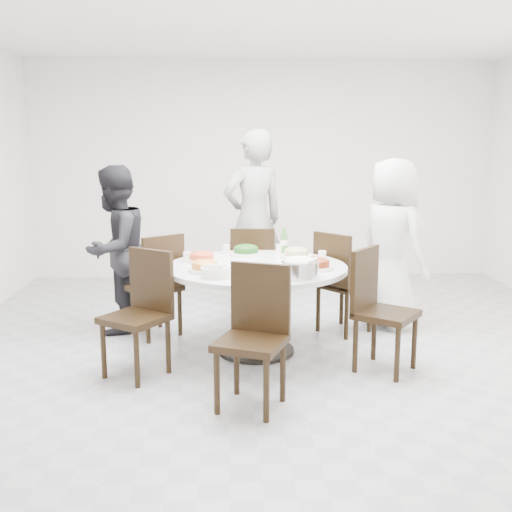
{
  "coord_description": "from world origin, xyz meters",
  "views": [
    {
      "loc": [
        -0.52,
        -4.85,
        1.73
      ],
      "look_at": [
        -0.26,
        0.04,
        0.82
      ],
      "focal_mm": 42.0,
      "sensor_mm": 36.0,
      "label": 1
    }
  ],
  "objects_px": {
    "chair_nw": "(153,285)",
    "soup_bowl": "(216,272)",
    "diner_left": "(115,250)",
    "rice_bowl": "(300,270)",
    "chair_n": "(253,274)",
    "diner_right": "(392,244)",
    "chair_sw": "(135,315)",
    "chair_se": "(386,311)",
    "diner_middle": "(254,220)",
    "dining_table": "(256,309)",
    "beverage_bottle": "(284,241)",
    "chair_s": "(251,339)",
    "chair_ne": "(345,282)"
  },
  "relations": [
    {
      "from": "chair_se",
      "to": "diner_left",
      "type": "relative_size",
      "value": 0.61
    },
    {
      "from": "chair_n",
      "to": "diner_right",
      "type": "xyz_separation_m",
      "value": [
        1.3,
        -0.28,
        0.33
      ]
    },
    {
      "from": "diner_middle",
      "to": "beverage_bottle",
      "type": "relative_size",
      "value": 8.22
    },
    {
      "from": "chair_ne",
      "to": "chair_n",
      "type": "distance_m",
      "value": 0.93
    },
    {
      "from": "dining_table",
      "to": "diner_right",
      "type": "relative_size",
      "value": 0.93
    },
    {
      "from": "dining_table",
      "to": "rice_bowl",
      "type": "distance_m",
      "value": 0.72
    },
    {
      "from": "diner_left",
      "to": "diner_right",
      "type": "bearing_deg",
      "value": 113.72
    },
    {
      "from": "chair_nw",
      "to": "soup_bowl",
      "type": "bearing_deg",
      "value": 83.92
    },
    {
      "from": "diner_left",
      "to": "rice_bowl",
      "type": "xyz_separation_m",
      "value": [
        1.57,
        -1.15,
        0.03
      ]
    },
    {
      "from": "rice_bowl",
      "to": "diner_middle",
      "type": "bearing_deg",
      "value": 97.44
    },
    {
      "from": "chair_s",
      "to": "rice_bowl",
      "type": "distance_m",
      "value": 0.8
    },
    {
      "from": "chair_s",
      "to": "soup_bowl",
      "type": "height_order",
      "value": "chair_s"
    },
    {
      "from": "dining_table",
      "to": "diner_right",
      "type": "height_order",
      "value": "diner_right"
    },
    {
      "from": "chair_sw",
      "to": "chair_se",
      "type": "xyz_separation_m",
      "value": [
        1.91,
        0.01,
        0.0
      ]
    },
    {
      "from": "chair_n",
      "to": "diner_left",
      "type": "relative_size",
      "value": 0.61
    },
    {
      "from": "dining_table",
      "to": "rice_bowl",
      "type": "bearing_deg",
      "value": -58.17
    },
    {
      "from": "dining_table",
      "to": "chair_s",
      "type": "distance_m",
      "value": 1.1
    },
    {
      "from": "chair_n",
      "to": "soup_bowl",
      "type": "height_order",
      "value": "chair_n"
    },
    {
      "from": "chair_s",
      "to": "chair_se",
      "type": "relative_size",
      "value": 1.0
    },
    {
      "from": "chair_nw",
      "to": "soup_bowl",
      "type": "xyz_separation_m",
      "value": [
        0.59,
        -0.93,
        0.31
      ]
    },
    {
      "from": "chair_nw",
      "to": "soup_bowl",
      "type": "height_order",
      "value": "chair_nw"
    },
    {
      "from": "chair_ne",
      "to": "diner_left",
      "type": "bearing_deg",
      "value": 46.99
    },
    {
      "from": "beverage_bottle",
      "to": "chair_s",
      "type": "bearing_deg",
      "value": -103.03
    },
    {
      "from": "dining_table",
      "to": "beverage_bottle",
      "type": "distance_m",
      "value": 0.8
    },
    {
      "from": "dining_table",
      "to": "chair_sw",
      "type": "bearing_deg",
      "value": -153.07
    },
    {
      "from": "chair_sw",
      "to": "diner_right",
      "type": "distance_m",
      "value": 2.56
    },
    {
      "from": "chair_se",
      "to": "diner_right",
      "type": "bearing_deg",
      "value": 21.57
    },
    {
      "from": "diner_right",
      "to": "chair_n",
      "type": "bearing_deg",
      "value": 50.29
    },
    {
      "from": "chair_sw",
      "to": "diner_left",
      "type": "height_order",
      "value": "diner_left"
    },
    {
      "from": "chair_nw",
      "to": "diner_right",
      "type": "bearing_deg",
      "value": 145.45
    },
    {
      "from": "diner_right",
      "to": "beverage_bottle",
      "type": "bearing_deg",
      "value": 68.59
    },
    {
      "from": "diner_left",
      "to": "rice_bowl",
      "type": "distance_m",
      "value": 1.95
    },
    {
      "from": "chair_se",
      "to": "diner_middle",
      "type": "bearing_deg",
      "value": 64.23
    },
    {
      "from": "dining_table",
      "to": "chair_ne",
      "type": "relative_size",
      "value": 1.58
    },
    {
      "from": "soup_bowl",
      "to": "beverage_bottle",
      "type": "distance_m",
      "value": 1.15
    },
    {
      "from": "chair_n",
      "to": "diner_middle",
      "type": "distance_m",
      "value": 0.69
    },
    {
      "from": "chair_sw",
      "to": "rice_bowl",
      "type": "distance_m",
      "value": 1.28
    },
    {
      "from": "soup_bowl",
      "to": "diner_right",
      "type": "bearing_deg",
      "value": 33.44
    },
    {
      "from": "chair_s",
      "to": "beverage_bottle",
      "type": "height_order",
      "value": "beverage_bottle"
    },
    {
      "from": "diner_left",
      "to": "chair_n",
      "type": "bearing_deg",
      "value": 125.93
    },
    {
      "from": "dining_table",
      "to": "soup_bowl",
      "type": "relative_size",
      "value": 6.31
    },
    {
      "from": "beverage_bottle",
      "to": "soup_bowl",
      "type": "bearing_deg",
      "value": -122.02
    },
    {
      "from": "diner_right",
      "to": "chair_sw",
      "type": "bearing_deg",
      "value": 89.36
    },
    {
      "from": "chair_n",
      "to": "soup_bowl",
      "type": "xyz_separation_m",
      "value": [
        -0.35,
        -1.37,
        0.31
      ]
    },
    {
      "from": "chair_nw",
      "to": "chair_sw",
      "type": "bearing_deg",
      "value": 50.25
    },
    {
      "from": "chair_ne",
      "to": "beverage_bottle",
      "type": "bearing_deg",
      "value": 47.61
    },
    {
      "from": "chair_s",
      "to": "diner_middle",
      "type": "relative_size",
      "value": 0.5
    },
    {
      "from": "chair_n",
      "to": "chair_sw",
      "type": "distance_m",
      "value": 1.72
    },
    {
      "from": "chair_ne",
      "to": "chair_se",
      "type": "distance_m",
      "value": 1.01
    },
    {
      "from": "chair_se",
      "to": "diner_left",
      "type": "bearing_deg",
      "value": 101.6
    }
  ]
}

